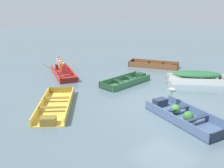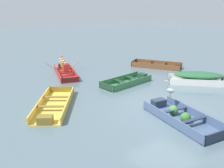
% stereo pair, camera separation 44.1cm
% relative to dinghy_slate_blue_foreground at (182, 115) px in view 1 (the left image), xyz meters
% --- Properties ---
extents(ground_plane, '(80.00, 80.00, 0.00)m').
position_rel_dinghy_slate_blue_foreground_xyz_m(ground_plane, '(0.45, 1.12, -0.14)').
color(ground_plane, slate).
extents(dinghy_slate_blue_foreground, '(1.76, 3.43, 0.43)m').
position_rel_dinghy_slate_blue_foreground_xyz_m(dinghy_slate_blue_foreground, '(0.00, 0.00, 0.00)').
color(dinghy_slate_blue_foreground, '#475B7F').
rests_on(dinghy_slate_blue_foreground, ground).
extents(skiff_yellow_near_moored, '(3.06, 3.60, 0.32)m').
position_rel_dinghy_slate_blue_foreground_xyz_m(skiff_yellow_near_moored, '(-3.38, 3.85, -0.04)').
color(skiff_yellow_near_moored, '#E5BC47').
rests_on(skiff_yellow_near_moored, ground).
extents(skiff_white_mid_moored, '(3.04, 3.03, 0.66)m').
position_rel_dinghy_slate_blue_foreground_xyz_m(skiff_white_mid_moored, '(4.39, 2.27, 0.24)').
color(skiff_white_mid_moored, white).
rests_on(skiff_white_mid_moored, ground).
extents(skiff_wooden_brown_far_moored, '(2.67, 3.41, 0.35)m').
position_rel_dinghy_slate_blue_foreground_xyz_m(skiff_wooden_brown_far_moored, '(5.30, 6.10, -0.03)').
color(skiff_wooden_brown_far_moored, brown).
rests_on(skiff_wooden_brown_far_moored, ground).
extents(skiff_green_outer_moored, '(3.10, 1.41, 0.34)m').
position_rel_dinghy_slate_blue_foreground_xyz_m(skiff_green_outer_moored, '(1.32, 4.59, -0.03)').
color(skiff_green_outer_moored, '#387047').
rests_on(skiff_green_outer_moored, ground).
extents(rowboat_red_with_crew, '(2.41, 3.76, 0.89)m').
position_rel_dinghy_slate_blue_foreground_xyz_m(rowboat_red_with_crew, '(-0.57, 8.50, 0.07)').
color(rowboat_red_with_crew, '#AD2D28').
rests_on(rowboat_red_with_crew, ground).
extents(heron_on_dinghy, '(0.25, 0.45, 0.84)m').
position_rel_dinghy_slate_blue_foreground_xyz_m(heron_on_dinghy, '(0.32, 0.82, 0.75)').
color(heron_on_dinghy, olive).
rests_on(heron_on_dinghy, dinghy_slate_blue_foreground).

